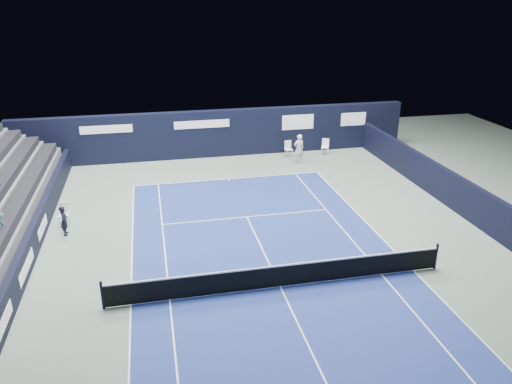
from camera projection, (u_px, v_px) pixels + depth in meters
ground at (268, 261)px, 20.57m from camera, size 48.00×48.00×0.00m
court_surface at (280, 287)px, 18.75m from camera, size 10.97×23.77×0.01m
enclosure_wall_right at (446, 186)px, 25.93m from camera, size 0.30×22.00×1.80m
folding_chair_back_a at (288, 146)px, 33.34m from camera, size 0.51×0.54×1.07m
folding_chair_back_b at (325, 145)px, 33.82m from camera, size 0.62×0.61×1.06m
line_judge_chair at (64, 212)px, 23.59m from camera, size 0.58×0.56×1.07m
line_judge at (64, 221)px, 22.54m from camera, size 0.34×0.51×1.40m
court_markings at (280, 287)px, 18.75m from camera, size 11.03×23.83×0.00m
tennis_net at (280, 275)px, 18.56m from camera, size 12.90×0.10×1.10m
back_sponsor_wall at (217, 133)px, 33.12m from camera, size 26.00×0.63×3.10m
side_barrier_left at (38, 228)px, 22.06m from camera, size 0.33×22.00×1.20m
tennis_player at (299, 149)px, 31.94m from camera, size 0.75×0.89×1.89m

